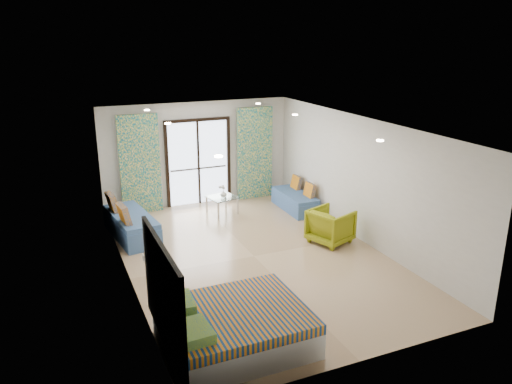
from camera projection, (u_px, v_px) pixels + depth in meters
name	position (u px, v px, depth m)	size (l,w,h in m)	color
floor	(254.00, 256.00, 10.20)	(5.00, 7.50, 0.01)	#9C7E5D
ceiling	(254.00, 125.00, 9.38)	(5.00, 7.50, 0.01)	silver
wall_back	(198.00, 154.00, 13.07)	(5.00, 0.01, 2.70)	silver
wall_front	(366.00, 273.00, 6.51)	(5.00, 0.01, 2.70)	silver
wall_left	(124.00, 210.00, 8.85)	(0.01, 7.50, 2.70)	silver
wall_right	(360.00, 179.00, 10.74)	(0.01, 7.50, 2.70)	silver
balcony_door	(198.00, 157.00, 13.08)	(1.76, 0.08, 2.28)	black
balcony_rail	(199.00, 168.00, 13.18)	(1.52, 0.03, 0.04)	#595451
curtain_left	(140.00, 165.00, 12.36)	(1.00, 0.10, 2.50)	white
curtain_right	(255.00, 153.00, 13.53)	(1.00, 0.10, 2.50)	white
downlight_a	(219.00, 156.00, 7.11)	(0.12, 0.12, 0.02)	#FFE0B2
downlight_b	(380.00, 141.00, 8.17)	(0.12, 0.12, 0.02)	#FFE0B2
downlight_c	(168.00, 123.00, 9.74)	(0.12, 0.12, 0.02)	#FFE0B2
downlight_d	(295.00, 115.00, 10.80)	(0.12, 0.12, 0.02)	#FFE0B2
downlight_e	(147.00, 110.00, 11.49)	(0.12, 0.12, 0.02)	#FFE0B2
downlight_f	(258.00, 104.00, 12.55)	(0.12, 0.12, 0.02)	#FFE0B2
headboard	(163.00, 294.00, 6.59)	(0.06, 2.10, 1.50)	black
switch_plate	(144.00, 257.00, 7.68)	(0.02, 0.10, 0.10)	silver
bed	(233.00, 327.00, 7.19)	(2.05, 1.67, 0.71)	silver
daybed_left	(131.00, 225.00, 11.08)	(0.99, 2.01, 0.95)	#3B5C8E
daybed_right	(295.00, 200.00, 12.87)	(0.64, 1.60, 0.78)	#3B5C8E
coffee_table	(222.00, 199.00, 12.55)	(0.78, 0.78, 0.76)	silver
vase	(223.00, 194.00, 12.50)	(0.16, 0.17, 0.16)	white
armchair	(331.00, 224.00, 10.77)	(0.81, 0.75, 0.83)	olive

